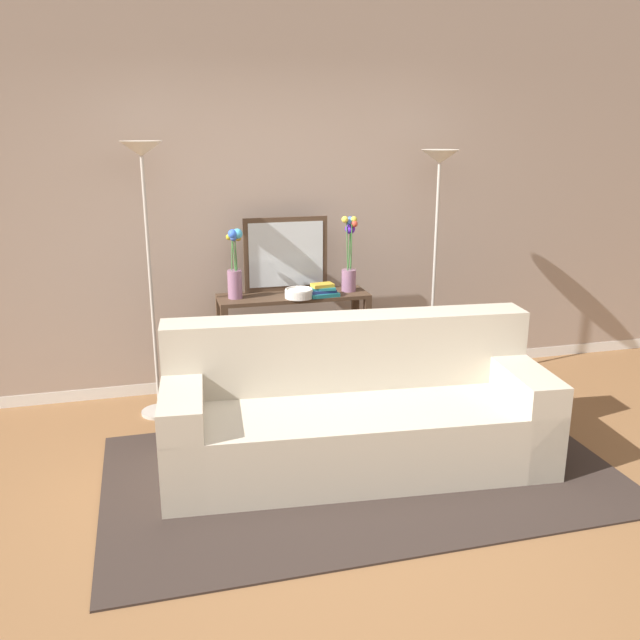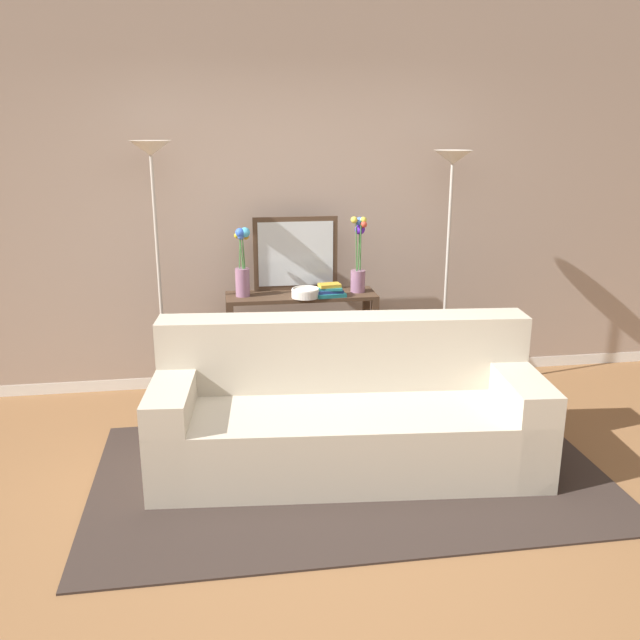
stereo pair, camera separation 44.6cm
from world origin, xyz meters
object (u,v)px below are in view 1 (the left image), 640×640
object	(u,v)px
vase_tall_flowers	(235,269)
fruit_bowl	(299,293)
console_table	(294,329)
floor_lamp_right	(438,204)
couch	(355,414)
floor_lamp_left	(145,205)
wall_mirror	(286,254)
book_stack	(323,291)
book_row_under_console	(256,394)
vase_short_flowers	(349,260)

from	to	relation	value
vase_tall_flowers	fruit_bowl	distance (m)	0.49
console_table	floor_lamp_right	bearing A→B (deg)	-1.93
couch	floor_lamp_left	size ratio (longest dim) A/B	1.23
console_table	wall_mirror	xyz separation A→B (m)	(-0.02, 0.14, 0.54)
vase_tall_flowers	wall_mirror	bearing A→B (deg)	20.10
floor_lamp_right	wall_mirror	world-z (taller)	floor_lamp_right
console_table	vase_tall_flowers	world-z (taller)	vase_tall_flowers
couch	book_stack	bearing A→B (deg)	86.43
console_table	book_row_under_console	distance (m)	0.58
vase_tall_flowers	book_stack	size ratio (longest dim) A/B	2.26
floor_lamp_right	couch	bearing A→B (deg)	-132.45
floor_lamp_left	floor_lamp_right	xyz separation A→B (m)	(2.12, -0.00, -0.06)
couch	floor_lamp_right	bearing A→B (deg)	47.55
wall_mirror	fruit_bowl	distance (m)	0.35
book_row_under_console	wall_mirror	bearing A→B (deg)	26.95
vase_short_flowers	book_stack	distance (m)	0.32
fruit_bowl	vase_short_flowers	bearing A→B (deg)	15.34
wall_mirror	vase_short_flowers	xyz separation A→B (m)	(0.45, -0.13, -0.04)
vase_tall_flowers	console_table	bearing A→B (deg)	0.84
floor_lamp_left	book_row_under_console	bearing A→B (deg)	2.98
vase_tall_flowers	fruit_bowl	size ratio (longest dim) A/B	2.45
floor_lamp_left	vase_tall_flowers	xyz separation A→B (m)	(0.59, 0.03, -0.48)
floor_lamp_right	fruit_bowl	distance (m)	1.24
floor_lamp_right	vase_tall_flowers	size ratio (longest dim) A/B	3.65
console_table	wall_mirror	bearing A→B (deg)	98.23
floor_lamp_right	vase_tall_flowers	bearing A→B (deg)	178.84
couch	floor_lamp_left	bearing A→B (deg)	137.48
wall_mirror	vase_tall_flowers	xyz separation A→B (m)	(-0.40, -0.15, -0.06)
console_table	book_row_under_console	xyz separation A→B (m)	(-0.30, 0.00, -0.50)
floor_lamp_left	vase_short_flowers	world-z (taller)	floor_lamp_left
book_row_under_console	fruit_bowl	bearing A→B (deg)	-17.99
floor_lamp_left	book_row_under_console	size ratio (longest dim) A/B	6.25
floor_lamp_left	vase_tall_flowers	world-z (taller)	floor_lamp_left
console_table	fruit_bowl	distance (m)	0.32
floor_lamp_left	vase_tall_flowers	distance (m)	0.76
fruit_bowl	console_table	bearing A→B (deg)	101.05
console_table	vase_tall_flowers	size ratio (longest dim) A/B	2.19
couch	fruit_bowl	distance (m)	1.13
console_table	fruit_bowl	bearing A→B (deg)	-78.95
floor_lamp_left	vase_short_flowers	size ratio (longest dim) A/B	3.41
console_table	floor_lamp_right	xyz separation A→B (m)	(1.10, -0.04, 0.90)
wall_mirror	book_row_under_console	size ratio (longest dim) A/B	2.06
book_stack	fruit_bowl	bearing A→B (deg)	-179.59
floor_lamp_left	vase_short_flowers	bearing A→B (deg)	1.84
floor_lamp_right	vase_short_flowers	world-z (taller)	floor_lamp_right
floor_lamp_right	vase_tall_flowers	distance (m)	1.58
wall_mirror	floor_lamp_right	bearing A→B (deg)	-9.06
couch	book_row_under_console	distance (m)	1.20
couch	vase_tall_flowers	size ratio (longest dim) A/B	4.67
couch	floor_lamp_left	distance (m)	1.96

